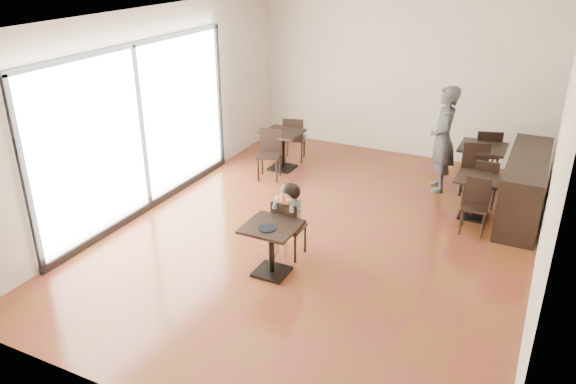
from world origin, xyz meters
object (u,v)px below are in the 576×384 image
Objects in this scene: child_table at (271,250)px; chair_back_b at (476,174)px; child_chair at (290,227)px; adult_patron at (443,139)px; chair_back_a at (485,154)px; cafe_table_mid at (475,197)px; cafe_table_left at (282,150)px; chair_mid_a at (486,182)px; child at (290,220)px; chair_left_b at (269,155)px; chair_mid_b at (475,207)px; chair_left_a at (294,138)px; cafe_table_back at (480,168)px.

child_table is 4.11m from chair_back_b.
adult_patron is (1.39, 3.27, 0.51)m from child_chair.
cafe_table_mid is at bearing 76.44° from chair_back_a.
cafe_table_left is 3.81m from chair_mid_a.
chair_back_b is at bearing 72.74° from chair_back_a.
child reaches higher than chair_back_b.
child_table is 3.33m from chair_left_b.
child_chair is 3.33m from cafe_table_left.
child_chair is 0.88× the size of chair_back_a.
chair_mid_a is 0.85× the size of chair_back_b.
chair_mid_b is 4.14m from chair_left_a.
child_table is 5.10m from chair_back_a.
cafe_table_left is 3.96m from chair_mid_b.
adult_patron reaches higher than chair_mid_a.
child is 3.22m from cafe_table_mid.
child_table is 0.95× the size of cafe_table_left.
cafe_table_back is at bearing 93.45° from chair_mid_b.
cafe_table_back is at bearing 97.52° from adult_patron.
cafe_table_left is 0.56m from chair_left_a.
cafe_table_left reaches higher than child_table.
cafe_table_mid is at bearing -8.19° from cafe_table_left.
chair_back_b reaches higher than chair_mid_a.
child_table is 4.33m from chair_left_a.
child_table is 0.55m from child_chair.
child is 1.31× the size of chair_mid_a.
chair_back_a is (3.62, 1.74, 0.04)m from chair_left_b.
chair_mid_b is 3.84m from chair_left_b.
chair_mid_b reaches higher than child_table.
child_chair is 1.04× the size of chair_mid_a.
adult_patron is 3.02m from chair_left_a.
chair_mid_a reaches higher than cafe_table_back.
child_chair is 3.59m from adult_patron.
child is at bearing -143.07° from chair_mid_b.
chair_back_a is (2.04, 4.12, -0.05)m from child.
adult_patron is 0.83m from chair_back_b.
child_table is at bearing -37.24° from adult_patron.
chair_left_a is (-3.62, -0.09, 0.05)m from cafe_table_back.
child is 0.58× the size of adult_patron.
cafe_table_back is (0.65, 0.30, -0.53)m from adult_patron.
chair_back_a is at bearing -83.71° from chair_mid_a.
child_table is at bearing -135.62° from chair_mid_b.
cafe_table_left is (-2.97, -0.34, -0.56)m from adult_patron.
adult_patron reaches higher than cafe_table_mid.
chair_left_b is (-3.73, -0.01, 0.11)m from cafe_table_mid.
chair_mid_a is at bearing 51.37° from adult_patron.
cafe_table_mid is 0.83× the size of chair_mid_b.
chair_left_a is at bearing 163.76° from cafe_table_mid.
chair_mid_a is (0.84, -0.33, -0.52)m from adult_patron.
chair_mid_a is (0.07, 0.55, 0.07)m from cafe_table_mid.
chair_left_a reaches higher than chair_mid_a.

